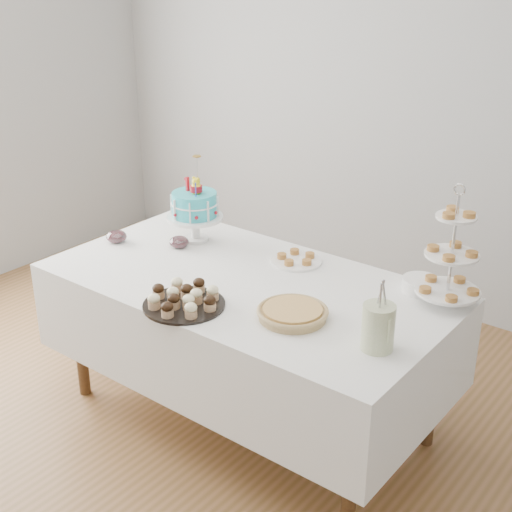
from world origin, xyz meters
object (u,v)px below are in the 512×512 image
Objects in this scene: jam_bowl_a at (117,237)px; jam_bowl_b at (179,242)px; pastry_plate at (296,259)px; birthday_cake at (195,218)px; table at (246,323)px; cupcake_tray at (184,298)px; pie at (293,313)px; plate_stack at (420,285)px; utensil_pitcher at (378,325)px; tiered_stand at (452,255)px.

jam_bowl_a reaches higher than jam_bowl_b.
jam_bowl_a is at bearing -157.77° from pastry_plate.
table is at bearing -9.86° from birthday_cake.
table is 0.60m from jam_bowl_b.
jam_bowl_b is (-0.48, 0.47, -0.01)m from cupcake_tray.
birthday_cake reaches higher than pie.
jam_bowl_b is at bearing 168.90° from table.
cupcake_tray is 0.48m from pie.
jam_bowl_b is (-0.59, -0.22, 0.01)m from pastry_plate.
plate_stack is at bearing 45.73° from cupcake_tray.
jam_bowl_b is at bearing -159.80° from pastry_plate.
birthday_cake reaches higher than pastry_plate.
utensil_pitcher is at bearing -80.78° from plate_stack.
pie is at bearing -130.71° from tiered_stand.
plate_stack reaches higher than pastry_plate.
pastry_plate is (-0.32, 0.49, -0.01)m from pie.
cupcake_tray is 1.07m from plate_stack.
birthday_cake is 1.27× the size of cupcake_tray.
birthday_cake is 1.80× the size of pastry_plate.
jam_bowl_a is (-0.84, -0.05, 0.26)m from table.
table is 6.29× the size of pie.
jam_bowl_a is at bearing -163.74° from plate_stack.
utensil_pitcher reaches higher than plate_stack.
cupcake_tray reaches higher than table.
plate_stack is 0.58× the size of utensil_pitcher.
tiered_stand reaches higher than pie.
pastry_plate is at bearing 169.20° from utensil_pitcher.
tiered_stand is 2.17× the size of pastry_plate.
table is 0.41m from pastry_plate.
cupcake_tray is 1.42× the size of pastry_plate.
table is at bearing -156.74° from tiered_stand.
jam_bowl_a is (-1.68, -0.41, -0.20)m from tiered_stand.
plate_stack is 1.54× the size of jam_bowl_a.
pie is (0.91, -0.39, -0.10)m from birthday_cake.
plate_stack is at bearing 13.61° from jam_bowl_b.
utensil_pitcher is (0.40, 0.00, 0.08)m from pie.
jam_bowl_b is (-0.00, -0.12, -0.10)m from birthday_cake.
cupcake_tray is 3.34× the size of jam_bowl_a.
cupcake_tray reaches higher than jam_bowl_b.
pie is at bearing -23.47° from table.
jam_bowl_a is at bearing 174.43° from pie.
utensil_pitcher is at bearing -34.01° from pastry_plate.
cupcake_tray reaches higher than plate_stack.
utensil_pitcher is (-0.05, -0.53, -0.13)m from tiered_stand.
pastry_plate is at bearing 22.23° from jam_bowl_a.
table is at bearing 156.53° from pie.
jam_bowl_b reaches higher than table.
cupcake_tray is at bearing -38.00° from birthday_cake.
pie is at bearing -118.62° from plate_stack.
jam_bowl_b is at bearing -78.37° from birthday_cake.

